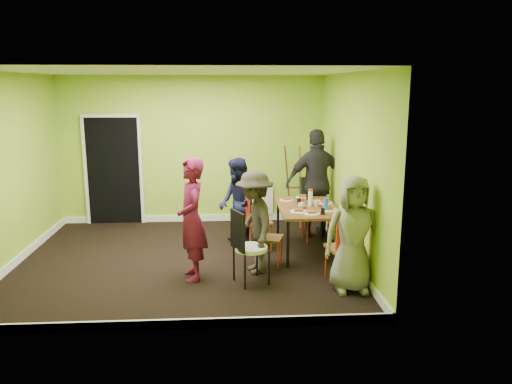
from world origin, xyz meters
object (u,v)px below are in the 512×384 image
person_left_far (238,203)px  chair_bentwood (246,243)px  chair_front_end (346,243)px  thermos (310,198)px  chair_left_far (254,216)px  orange_bottle (303,200)px  person_front_end (353,234)px  person_back_end (317,183)px  easel (299,186)px  person_standing (192,219)px  blue_bottle (326,204)px  chair_back_end (313,195)px  person_left_near (255,222)px  chair_left_near (264,232)px  dining_table (307,210)px

person_left_far → chair_bentwood: bearing=-13.6°
chair_front_end → thermos: (-0.26, 1.34, 0.31)m
chair_left_far → chair_front_end: bearing=29.6°
orange_bottle → person_front_end: 1.84m
thermos → person_back_end: person_back_end is taller
person_front_end → easel: bearing=93.9°
easel → person_standing: (-1.84, -2.62, 0.08)m
easel → blue_bottle: bearing=-86.1°
chair_bentwood → chair_back_end: bearing=125.5°
chair_back_end → person_back_end: size_ratio=0.56×
blue_bottle → person_front_end: size_ratio=0.13×
easel → person_left_far: bearing=-132.8°
chair_back_end → person_left_near: (-1.11, -1.62, -0.02)m
chair_bentwood → person_standing: person_standing is taller
chair_left_far → orange_bottle: (0.80, 0.05, 0.24)m
chair_left_near → person_front_end: bearing=62.2°
dining_table → thermos: (0.05, 0.03, 0.17)m
blue_bottle → person_standing: (-1.97, -0.71, -0.01)m
person_left_near → chair_left_near: bearing=137.9°
orange_bottle → thermos: bearing=-69.2°
chair_bentwood → person_standing: bearing=-130.9°
chair_bentwood → orange_bottle: chair_bentwood is taller
orange_bottle → person_front_end: (0.36, -1.80, -0.03)m
chair_left_far → person_standing: 1.54m
dining_table → chair_left_far: bearing=166.6°
person_left_far → person_front_end: person_front_end is taller
thermos → chair_bentwood: bearing=-129.9°
person_standing → person_left_far: (0.65, 1.33, -0.10)m
person_left_near → person_left_far: bearing=178.5°
chair_bentwood → orange_bottle: size_ratio=13.03×
person_standing → easel: bearing=131.9°
chair_left_near → chair_left_far: bearing=-155.9°
chair_bentwood → person_standing: size_ratio=0.60×
dining_table → chair_back_end: bearing=73.9°
chair_front_end → person_back_end: size_ratio=0.53×
blue_bottle → orange_bottle: size_ratio=2.53×
chair_back_end → blue_bottle: size_ratio=5.38×
chair_left_far → chair_bentwood: chair_bentwood is taller
orange_bottle → chair_front_end: bearing=-77.6°
person_standing → person_back_end: (2.05, 1.90, 0.10)m
chair_bentwood → person_left_near: 0.47m
person_left_far → blue_bottle: bearing=48.4°
dining_table → chair_left_far: chair_left_far is taller
person_left_far → chair_back_end: bearing=93.4°
thermos → person_front_end: (0.28, -1.58, -0.11)m
person_standing → person_front_end: 2.14m
chair_left_near → person_front_end: size_ratio=0.59×
chair_back_end → thermos: size_ratio=4.46×
chair_left_far → chair_front_end: 1.89m
easel → thermos: 1.59m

